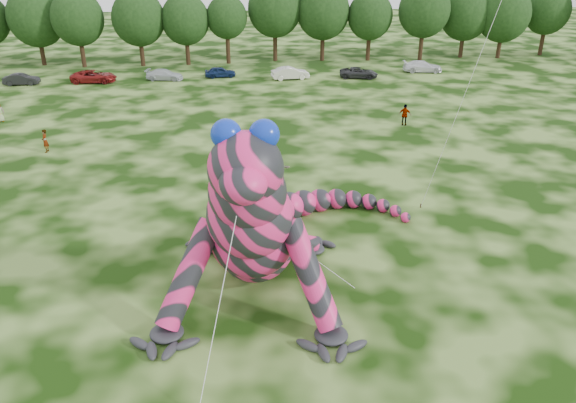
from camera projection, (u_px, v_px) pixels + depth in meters
The scene contains 24 objects.
ground at pixel (195, 339), 23.05m from camera, with size 240.00×240.00×0.00m, color #16330A.
inflatable_gecko at pixel (256, 184), 26.33m from camera, with size 15.09×17.92×8.96m, color #EE2674, non-canonical shape.
tree_5 at pixel (38, 26), 71.85m from camera, with size 7.16×6.44×9.80m, color black, non-canonical shape.
tree_6 at pixel (79, 29), 70.79m from camera, with size 6.52×5.86×9.49m, color black, non-canonical shape.
tree_7 at pixel (139, 28), 71.51m from camera, with size 6.68×6.01×9.48m, color black, non-canonical shape.
tree_8 at pixel (186, 30), 72.26m from camera, with size 6.14×5.53×8.94m, color black, non-canonical shape.
tree_9 at pixel (227, 30), 73.08m from camera, with size 5.27×4.74×8.68m, color black, non-canonical shape.
tree_10 at pixel (275, 21), 74.32m from camera, with size 7.09×6.38×10.50m, color black, non-canonical shape.
tree_11 at pixel (323, 22), 74.59m from camera, with size 7.01×6.31×10.07m, color black, non-canonical shape.
tree_12 at pixel (369, 26), 74.92m from camera, with size 5.99×5.39×8.97m, color black, non-canonical shape.
tree_13 at pixel (423, 22), 74.71m from camera, with size 6.83×6.15×10.13m, color black, non-canonical shape.
tree_14 at pixel (464, 22), 76.82m from camera, with size 6.82×6.14×9.40m, color black, non-canonical shape.
tree_15 at pixel (503, 22), 76.32m from camera, with size 7.17×6.45×9.63m, color black, non-canonical shape.
tree_16 at pixel (546, 21), 78.39m from camera, with size 6.26×5.63×9.37m, color black, non-canonical shape.
car_1 at pixel (21, 79), 63.43m from camera, with size 1.35×3.88×1.28m, color black.
car_2 at pixel (94, 76), 64.47m from camera, with size 2.35×5.09×1.41m, color maroon.
car_3 at pixel (165, 75), 65.64m from camera, with size 1.74×4.29×1.25m, color silver.
car_4 at pixel (220, 72), 67.01m from camera, with size 1.48×3.69×1.26m, color #102047.
car_5 at pixel (290, 73), 65.98m from camera, with size 1.54×4.41×1.45m, color silver.
car_6 at pixel (359, 73), 66.67m from camera, with size 2.09×4.53×1.26m, color #28282B.
car_7 at pixel (423, 66), 69.64m from camera, with size 1.94×4.76×1.38m, color white.
spectator_0 at pixel (45, 141), 43.11m from camera, with size 0.66×0.43×1.80m, color gray.
spectator_3 at pixel (405, 115), 49.36m from camera, with size 1.11×0.46×1.90m, color gray.
spectator_5 at pixel (279, 169), 37.87m from camera, with size 1.57×0.50×1.69m, color gray.
Camera 1 is at (2.13, -18.77, 14.87)m, focal length 35.00 mm.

